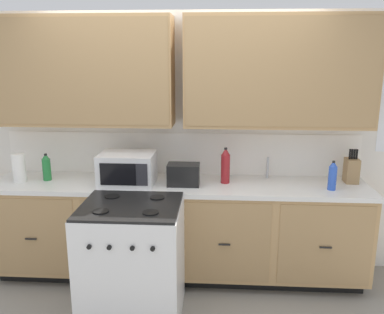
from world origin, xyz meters
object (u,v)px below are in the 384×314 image
(stove_range, at_px, (132,261))
(knife_block, at_px, (351,170))
(toaster, at_px, (184,174))
(bottle_red, at_px, (225,166))
(microwave, at_px, (127,169))
(paper_towel_roll, at_px, (19,168))
(bottle_green, at_px, (47,167))
(bottle_blue, at_px, (333,176))

(stove_range, height_order, knife_block, knife_block)
(toaster, bearing_deg, bottle_red, 12.97)
(microwave, xyz_separation_m, paper_towel_roll, (-0.99, 0.00, -0.01))
(knife_block, bearing_deg, stove_range, -157.98)
(bottle_green, bearing_deg, microwave, -5.12)
(bottle_red, relative_size, bottle_blue, 1.27)
(knife_block, height_order, bottle_red, bottle_red)
(bottle_red, bearing_deg, toaster, -167.03)
(toaster, bearing_deg, microwave, -179.52)
(stove_range, xyz_separation_m, bottle_green, (-0.91, 0.64, 0.57))
(toaster, distance_m, bottle_blue, 1.27)
(microwave, relative_size, toaster, 1.71)
(knife_block, bearing_deg, paper_towel_roll, -176.73)
(microwave, distance_m, knife_block, 2.00)
(knife_block, xyz_separation_m, paper_towel_roll, (-2.98, -0.17, 0.01))
(bottle_blue, bearing_deg, microwave, 178.46)
(bottle_blue, bearing_deg, bottle_red, 171.41)
(microwave, xyz_separation_m, bottle_red, (0.87, 0.09, 0.02))
(paper_towel_roll, xyz_separation_m, bottle_red, (1.86, 0.09, 0.03))
(microwave, distance_m, bottle_blue, 1.77)
(bottle_green, height_order, bottle_blue, bottle_blue)
(stove_range, distance_m, paper_towel_roll, 1.40)
(toaster, height_order, bottle_red, bottle_red)
(bottle_green, xyz_separation_m, bottle_red, (1.63, 0.02, 0.04))
(bottle_red, bearing_deg, knife_block, 4.28)
(microwave, xyz_separation_m, knife_block, (2.00, 0.17, -0.02))
(toaster, xyz_separation_m, bottle_green, (-1.26, 0.06, 0.03))
(stove_range, bearing_deg, toaster, 58.59)
(paper_towel_roll, height_order, bottle_blue, paper_towel_roll)
(knife_block, distance_m, paper_towel_roll, 2.99)
(knife_block, bearing_deg, bottle_blue, -135.56)
(stove_range, height_order, bottle_green, bottle_green)
(bottle_blue, bearing_deg, stove_range, -162.02)
(paper_towel_roll, relative_size, bottle_blue, 1.02)
(knife_block, bearing_deg, bottle_green, -177.82)
(paper_towel_roll, bearing_deg, bottle_green, 16.29)
(microwave, height_order, paper_towel_roll, microwave)
(microwave, relative_size, paper_towel_roll, 1.85)
(bottle_blue, bearing_deg, paper_towel_roll, 178.96)
(microwave, bearing_deg, bottle_red, 5.85)
(knife_block, height_order, bottle_green, knife_block)
(microwave, relative_size, bottle_green, 1.94)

